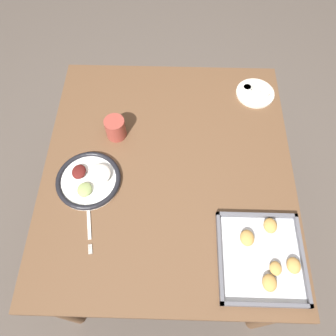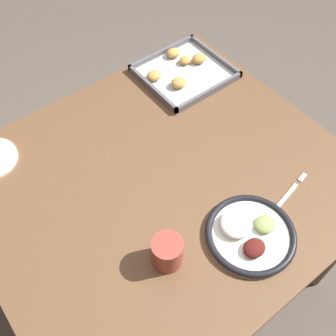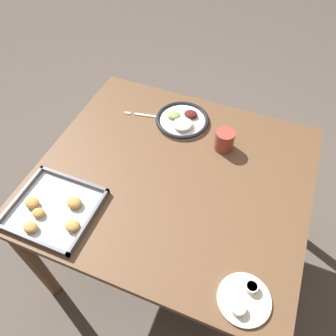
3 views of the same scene
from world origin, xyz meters
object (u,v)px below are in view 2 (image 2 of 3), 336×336
dinner_plate (250,233)px  baking_tray (183,71)px  fork (285,199)px  drinking_cup (167,252)px

dinner_plate → baking_tray: (0.28, 0.64, -0.00)m
dinner_plate → fork: 0.17m
fork → baking_tray: bearing=68.9°
baking_tray → dinner_plate: bearing=-113.7°
dinner_plate → drinking_cup: drinking_cup is taller
fork → baking_tray: size_ratio=0.68×
dinner_plate → drinking_cup: bearing=159.5°
dinner_plate → fork: dinner_plate is taller
baking_tray → drinking_cup: bearing=-132.1°
fork → baking_tray: (0.11, 0.62, 0.01)m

